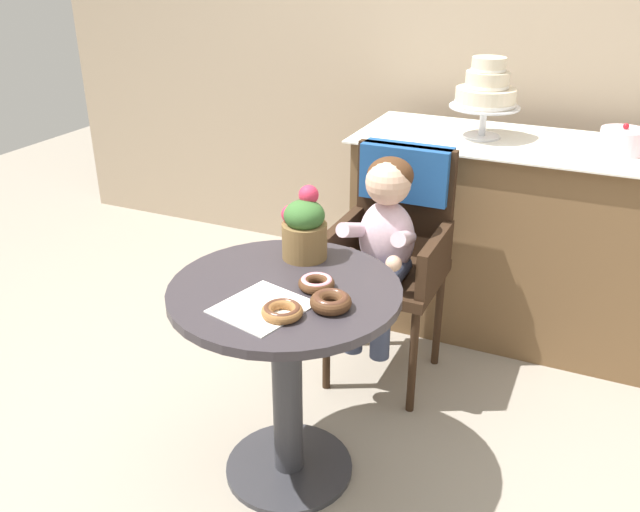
# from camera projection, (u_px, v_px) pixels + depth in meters

# --- Properties ---
(ground_plane) EXTENTS (8.00, 8.00, 0.00)m
(ground_plane) POSITION_uv_depth(u_px,v_px,m) (289.00, 469.00, 2.35)
(ground_plane) COLOR gray
(back_wall) EXTENTS (4.80, 0.10, 2.70)m
(back_wall) POSITION_uv_depth(u_px,v_px,m) (454.00, 14.00, 3.30)
(back_wall) COLOR tan
(back_wall) RESTS_ON ground
(cafe_table) EXTENTS (0.72, 0.72, 0.72)m
(cafe_table) POSITION_uv_depth(u_px,v_px,m) (286.00, 346.00, 2.14)
(cafe_table) COLOR #332D33
(cafe_table) RESTS_ON ground
(wicker_chair) EXTENTS (0.42, 0.45, 0.95)m
(wicker_chair) POSITION_uv_depth(u_px,v_px,m) (396.00, 228.00, 2.67)
(wicker_chair) COLOR #332114
(wicker_chair) RESTS_ON ground
(seated_child) EXTENTS (0.27, 0.32, 0.73)m
(seated_child) POSITION_uv_depth(u_px,v_px,m) (384.00, 233.00, 2.53)
(seated_child) COLOR silver
(seated_child) RESTS_ON ground
(paper_napkin) EXTENTS (0.28, 0.29, 0.00)m
(paper_napkin) POSITION_uv_depth(u_px,v_px,m) (261.00, 307.00, 1.93)
(paper_napkin) COLOR white
(paper_napkin) RESTS_ON cafe_table
(donut_front) EXTENTS (0.12, 0.12, 0.03)m
(donut_front) POSITION_uv_depth(u_px,v_px,m) (282.00, 311.00, 1.88)
(donut_front) COLOR #936033
(donut_front) RESTS_ON cafe_table
(donut_mid) EXTENTS (0.11, 0.11, 0.04)m
(donut_mid) POSITION_uv_depth(u_px,v_px,m) (316.00, 283.00, 2.03)
(donut_mid) COLOR #4C2D19
(donut_mid) RESTS_ON cafe_table
(donut_side) EXTENTS (0.12, 0.12, 0.04)m
(donut_side) POSITION_uv_depth(u_px,v_px,m) (331.00, 301.00, 1.92)
(donut_side) COLOR #4C2D19
(donut_side) RESTS_ON cafe_table
(flower_vase) EXTENTS (0.16, 0.15, 0.24)m
(flower_vase) POSITION_uv_depth(u_px,v_px,m) (304.00, 227.00, 2.19)
(flower_vase) COLOR brown
(flower_vase) RESTS_ON cafe_table
(display_counter) EXTENTS (1.56, 0.62, 0.90)m
(display_counter) POSITION_uv_depth(u_px,v_px,m) (526.00, 240.00, 3.02)
(display_counter) COLOR brown
(display_counter) RESTS_ON ground
(tiered_cake_stand) EXTENTS (0.30, 0.30, 0.34)m
(tiered_cake_stand) POSITION_uv_depth(u_px,v_px,m) (486.00, 91.00, 2.84)
(tiered_cake_stand) COLOR silver
(tiered_cake_stand) RESTS_ON display_counter
(round_layer_cake) EXTENTS (0.18, 0.18, 0.12)m
(round_layer_cake) POSITION_uv_depth(u_px,v_px,m) (623.00, 141.00, 2.70)
(round_layer_cake) COLOR silver
(round_layer_cake) RESTS_ON display_counter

